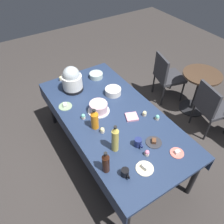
# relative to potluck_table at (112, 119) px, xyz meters

# --- Properties ---
(ground) EXTENTS (9.00, 9.00, 0.00)m
(ground) POSITION_rel_potluck_table_xyz_m (0.00, 0.00, -0.69)
(ground) COLOR #383330
(potluck_table) EXTENTS (2.20, 1.10, 0.75)m
(potluck_table) POSITION_rel_potluck_table_xyz_m (0.00, 0.00, 0.00)
(potluck_table) COLOR navy
(potluck_table) RESTS_ON ground
(frosted_layer_cake) EXTENTS (0.27, 0.27, 0.13)m
(frosted_layer_cake) POSITION_rel_potluck_table_xyz_m (-0.15, -0.10, 0.12)
(frosted_layer_cake) COLOR silver
(frosted_layer_cake) RESTS_ON potluck_table
(slow_cooker) EXTENTS (0.28, 0.28, 0.36)m
(slow_cooker) POSITION_rel_potluck_table_xyz_m (-0.72, -0.18, 0.23)
(slow_cooker) COLOR black
(slow_cooker) RESTS_ON potluck_table
(glass_salad_bowl) EXTENTS (0.20, 0.20, 0.07)m
(glass_salad_bowl) POSITION_rel_potluck_table_xyz_m (-0.81, 0.23, 0.10)
(glass_salad_bowl) COLOR #B2C6BC
(glass_salad_bowl) RESTS_ON potluck_table
(ceramic_snack_bowl) EXTENTS (0.22, 0.22, 0.08)m
(ceramic_snack_bowl) POSITION_rel_potluck_table_xyz_m (-0.34, 0.24, 0.10)
(ceramic_snack_bowl) COLOR silver
(ceramic_snack_bowl) RESTS_ON potluck_table
(dessert_plate_coral) EXTENTS (0.15, 0.15, 0.04)m
(dessert_plate_coral) POSITION_rel_potluck_table_xyz_m (0.84, 0.26, 0.07)
(dessert_plate_coral) COLOR #E07266
(dessert_plate_coral) RESTS_ON potluck_table
(dessert_plate_cream) EXTENTS (0.18, 0.18, 0.05)m
(dessert_plate_cream) POSITION_rel_potluck_table_xyz_m (0.81, -0.13, 0.08)
(dessert_plate_cream) COLOR beige
(dessert_plate_cream) RESTS_ON potluck_table
(dessert_plate_sage) EXTENTS (0.17, 0.17, 0.05)m
(dessert_plate_sage) POSITION_rel_potluck_table_xyz_m (-0.45, -0.42, 0.07)
(dessert_plate_sage) COLOR #8CA87F
(dessert_plate_sage) RESTS_ON potluck_table
(dessert_plate_charcoal) EXTENTS (0.18, 0.18, 0.04)m
(dessert_plate_charcoal) POSITION_rel_potluck_table_xyz_m (0.60, 0.15, 0.07)
(dessert_plate_charcoal) COLOR #2D2D33
(dessert_plate_charcoal) RESTS_ON potluck_table
(cupcake_mint) EXTENTS (0.05, 0.05, 0.07)m
(cupcake_mint) POSITION_rel_potluck_table_xyz_m (0.22, 0.33, 0.09)
(cupcake_mint) COLOR beige
(cupcake_mint) RESTS_ON potluck_table
(cupcake_lemon) EXTENTS (0.05, 0.05, 0.07)m
(cupcake_lemon) POSITION_rel_potluck_table_xyz_m (-1.02, -0.24, 0.09)
(cupcake_lemon) COLOR beige
(cupcake_lemon) RESTS_ON potluck_table
(cupcake_vanilla) EXTENTS (0.05, 0.05, 0.07)m
(cupcake_vanilla) POSITION_rel_potluck_table_xyz_m (0.35, 0.42, 0.09)
(cupcake_vanilla) COLOR beige
(cupcake_vanilla) RESTS_ON potluck_table
(cupcake_rose) EXTENTS (0.05, 0.05, 0.07)m
(cupcake_rose) POSITION_rel_potluck_table_xyz_m (0.69, -0.01, 0.09)
(cupcake_rose) COLOR beige
(cupcake_rose) RESTS_ON potluck_table
(cupcake_cocoa) EXTENTS (0.05, 0.05, 0.07)m
(cupcake_cocoa) POSITION_rel_potluck_table_xyz_m (-0.13, -0.32, 0.09)
(cupcake_cocoa) COLOR beige
(cupcake_cocoa) RESTS_ON potluck_table
(cupcake_berry) EXTENTS (0.05, 0.05, 0.07)m
(cupcake_berry) POSITION_rel_potluck_table_xyz_m (0.18, -0.24, 0.09)
(cupcake_berry) COLOR beige
(cupcake_berry) RESTS_ON potluck_table
(soda_bottle_cola) EXTENTS (0.07, 0.07, 0.27)m
(soda_bottle_cola) POSITION_rel_potluck_table_xyz_m (0.62, -0.46, 0.19)
(soda_bottle_cola) COLOR #33190F
(soda_bottle_cola) RESTS_ON potluck_table
(soda_bottle_ginger_ale) EXTENTS (0.07, 0.07, 0.35)m
(soda_bottle_ginger_ale) POSITION_rel_potluck_table_xyz_m (0.45, -0.25, 0.22)
(soda_bottle_ginger_ale) COLOR gold
(soda_bottle_ginger_ale) RESTS_ON potluck_table
(soda_bottle_orange_juice) EXTENTS (0.09, 0.09, 0.27)m
(soda_bottle_orange_juice) POSITION_rel_potluck_table_xyz_m (0.07, -0.27, 0.19)
(soda_bottle_orange_juice) COLOR orange
(soda_bottle_orange_juice) RESTS_ON potluck_table
(coffee_mug_black) EXTENTS (0.12, 0.08, 0.09)m
(coffee_mug_black) POSITION_rel_potluck_table_xyz_m (0.77, -0.34, 0.10)
(coffee_mug_black) COLOR black
(coffee_mug_black) RESTS_ON potluck_table
(coffee_mug_navy) EXTENTS (0.12, 0.08, 0.10)m
(coffee_mug_navy) POSITION_rel_potluck_table_xyz_m (0.55, -0.02, 0.11)
(coffee_mug_navy) COLOR navy
(coffee_mug_navy) RESTS_ON potluck_table
(paper_napkin_stack) EXTENTS (0.18, 0.18, 0.02)m
(paper_napkin_stack) POSITION_rel_potluck_table_xyz_m (0.16, 0.18, 0.07)
(paper_napkin_stack) COLOR pink
(paper_napkin_stack) RESTS_ON potluck_table
(maroon_chair_left) EXTENTS (0.54, 0.54, 0.85)m
(maroon_chair_left) POSITION_rel_potluck_table_xyz_m (-0.57, 1.47, -0.20)
(maroon_chair_left) COLOR #333338
(maroon_chair_left) RESTS_ON ground
(maroon_chair_right) EXTENTS (0.53, 0.53, 0.85)m
(maroon_chair_right) POSITION_rel_potluck_table_xyz_m (0.38, 1.47, -0.20)
(maroon_chair_right) COLOR #333338
(maroon_chair_right) RESTS_ON ground
(round_cafe_table) EXTENTS (0.60, 0.60, 0.72)m
(round_cafe_table) POSITION_rel_potluck_table_xyz_m (-0.05, 1.69, -0.19)
(round_cafe_table) COLOR #473323
(round_cafe_table) RESTS_ON ground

